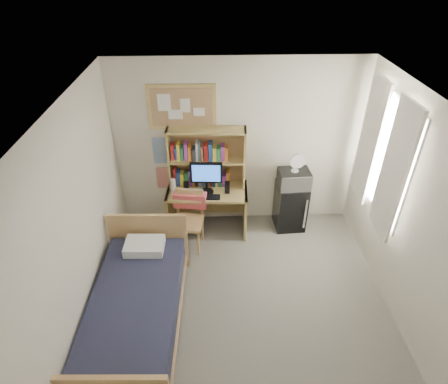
{
  "coord_description": "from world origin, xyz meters",
  "views": [
    {
      "loc": [
        -0.37,
        -2.84,
        3.82
      ],
      "look_at": [
        -0.23,
        1.2,
        1.09
      ],
      "focal_mm": 30.0,
      "sensor_mm": 36.0,
      "label": 1
    }
  ],
  "objects_px": {
    "desk": "(208,210)",
    "monitor": "(206,178)",
    "bed": "(137,312)",
    "mini_fridge": "(290,206)",
    "desk_fan": "(296,163)",
    "speaker_right": "(227,187)",
    "desk_chair": "(188,222)",
    "bulletin_board": "(182,107)",
    "microwave": "(294,179)",
    "speaker_left": "(186,187)"
  },
  "relations": [
    {
      "from": "desk_chair",
      "to": "bed",
      "type": "xyz_separation_m",
      "value": [
        -0.54,
        -1.41,
        -0.18
      ]
    },
    {
      "from": "mini_fridge",
      "to": "microwave",
      "type": "height_order",
      "value": "microwave"
    },
    {
      "from": "speaker_right",
      "to": "microwave",
      "type": "bearing_deg",
      "value": 9.77
    },
    {
      "from": "mini_fridge",
      "to": "microwave",
      "type": "distance_m",
      "value": 0.51
    },
    {
      "from": "bulletin_board",
      "to": "speaker_left",
      "type": "xyz_separation_m",
      "value": [
        0.01,
        -0.34,
        -1.09
      ]
    },
    {
      "from": "microwave",
      "to": "desk_chair",
      "type": "bearing_deg",
      "value": -167.9
    },
    {
      "from": "bulletin_board",
      "to": "desk_chair",
      "type": "relative_size",
      "value": 1.03
    },
    {
      "from": "speaker_left",
      "to": "bulletin_board",
      "type": "bearing_deg",
      "value": 95.59
    },
    {
      "from": "bulletin_board",
      "to": "mini_fridge",
      "type": "distance_m",
      "value": 2.24
    },
    {
      "from": "desk",
      "to": "desk_chair",
      "type": "xyz_separation_m",
      "value": [
        -0.28,
        -0.39,
        0.08
      ]
    },
    {
      "from": "desk_chair",
      "to": "desk_fan",
      "type": "relative_size",
      "value": 3.27
    },
    {
      "from": "bulletin_board",
      "to": "desk_chair",
      "type": "distance_m",
      "value": 1.62
    },
    {
      "from": "speaker_left",
      "to": "microwave",
      "type": "relative_size",
      "value": 0.38
    },
    {
      "from": "desk",
      "to": "desk_chair",
      "type": "bearing_deg",
      "value": -121.99
    },
    {
      "from": "bed",
      "to": "mini_fridge",
      "type": "bearing_deg",
      "value": 43.25
    },
    {
      "from": "bed",
      "to": "microwave",
      "type": "height_order",
      "value": "microwave"
    },
    {
      "from": "speaker_right",
      "to": "desk_fan",
      "type": "bearing_deg",
      "value": 9.77
    },
    {
      "from": "mini_fridge",
      "to": "speaker_right",
      "type": "xyz_separation_m",
      "value": [
        -0.99,
        -0.13,
        0.45
      ]
    },
    {
      "from": "bulletin_board",
      "to": "monitor",
      "type": "bearing_deg",
      "value": -49.04
    },
    {
      "from": "bulletin_board",
      "to": "microwave",
      "type": "bearing_deg",
      "value": -9.32
    },
    {
      "from": "desk_chair",
      "to": "microwave",
      "type": "bearing_deg",
      "value": 23.84
    },
    {
      "from": "desk_chair",
      "to": "speaker_right",
      "type": "relative_size",
      "value": 5.19
    },
    {
      "from": "monitor",
      "to": "desk_fan",
      "type": "height_order",
      "value": "desk_fan"
    },
    {
      "from": "bulletin_board",
      "to": "mini_fridge",
      "type": "bearing_deg",
      "value": -8.64
    },
    {
      "from": "mini_fridge",
      "to": "monitor",
      "type": "height_order",
      "value": "monitor"
    },
    {
      "from": "desk",
      "to": "mini_fridge",
      "type": "xyz_separation_m",
      "value": [
        1.29,
        0.06,
        0.01
      ]
    },
    {
      "from": "bulletin_board",
      "to": "speaker_right",
      "type": "relative_size",
      "value": 5.37
    },
    {
      "from": "bulletin_board",
      "to": "speaker_right",
      "type": "xyz_separation_m",
      "value": [
        0.61,
        -0.38,
        -1.09
      ]
    },
    {
      "from": "desk_chair",
      "to": "speaker_right",
      "type": "xyz_separation_m",
      "value": [
        0.57,
        0.32,
        0.38
      ]
    },
    {
      "from": "mini_fridge",
      "to": "speaker_left",
      "type": "height_order",
      "value": "speaker_left"
    },
    {
      "from": "monitor",
      "to": "microwave",
      "type": "height_order",
      "value": "monitor"
    },
    {
      "from": "desk",
      "to": "bed",
      "type": "bearing_deg",
      "value": -111.19
    },
    {
      "from": "monitor",
      "to": "microwave",
      "type": "relative_size",
      "value": 1.09
    },
    {
      "from": "bulletin_board",
      "to": "bed",
      "type": "relative_size",
      "value": 0.47
    },
    {
      "from": "speaker_right",
      "to": "speaker_left",
      "type": "bearing_deg",
      "value": -180.0
    },
    {
      "from": "bulletin_board",
      "to": "desk_fan",
      "type": "height_order",
      "value": "bulletin_board"
    },
    {
      "from": "bulletin_board",
      "to": "desk_fan",
      "type": "xyz_separation_m",
      "value": [
        1.61,
        -0.26,
        -0.76
      ]
    },
    {
      "from": "monitor",
      "to": "desk_fan",
      "type": "relative_size",
      "value": 1.76
    },
    {
      "from": "mini_fridge",
      "to": "microwave",
      "type": "relative_size",
      "value": 1.68
    },
    {
      "from": "desk_chair",
      "to": "monitor",
      "type": "bearing_deg",
      "value": 59.07
    },
    {
      "from": "desk_fan",
      "to": "speaker_left",
      "type": "bearing_deg",
      "value": 179.67
    },
    {
      "from": "desk_fan",
      "to": "speaker_right",
      "type": "bearing_deg",
      "value": -176.67
    },
    {
      "from": "bed",
      "to": "monitor",
      "type": "height_order",
      "value": "monitor"
    },
    {
      "from": "speaker_left",
      "to": "speaker_right",
      "type": "relative_size",
      "value": 0.97
    },
    {
      "from": "desk_chair",
      "to": "speaker_left",
      "type": "distance_m",
      "value": 0.51
    },
    {
      "from": "microwave",
      "to": "speaker_left",
      "type": "bearing_deg",
      "value": 179.67
    },
    {
      "from": "speaker_right",
      "to": "desk_chair",
      "type": "bearing_deg",
      "value": -147.95
    },
    {
      "from": "bed",
      "to": "speaker_right",
      "type": "height_order",
      "value": "speaker_right"
    },
    {
      "from": "monitor",
      "to": "desk_fan",
      "type": "bearing_deg",
      "value": 7.52
    },
    {
      "from": "desk",
      "to": "monitor",
      "type": "xyz_separation_m",
      "value": [
        -0.0,
        -0.06,
        0.62
      ]
    }
  ]
}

